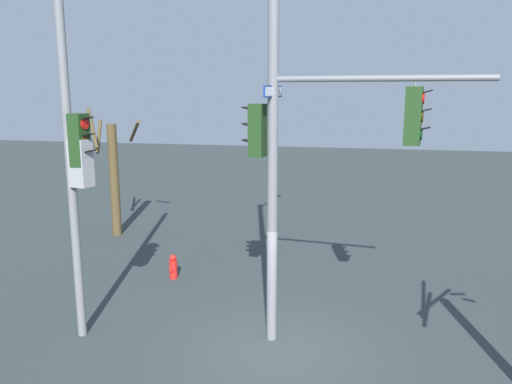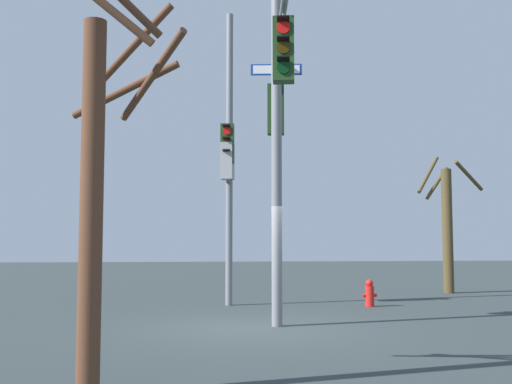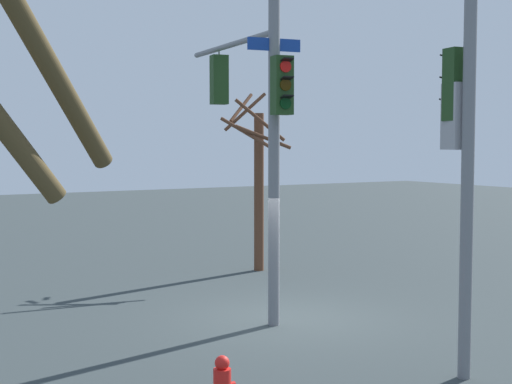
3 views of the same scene
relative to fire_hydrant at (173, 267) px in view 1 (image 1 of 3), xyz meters
The scene contains 5 objects.
ground_plane 5.17m from the fire_hydrant, 133.12° to the right, with size 80.00×80.00×0.00m, color #313A3B.
main_signal_pole_assembly 6.97m from the fire_hydrant, 125.80° to the right, with size 3.84×4.83×9.62m.
secondary_pole_assembly 5.42m from the fire_hydrant, behind, with size 0.43×0.73×8.25m.
fire_hydrant is the anchor object (origin of this frame).
bare_tree_across_street 5.86m from the fire_hydrant, 44.31° to the left, with size 2.26×2.27×4.82m.
Camera 1 is at (-9.83, -1.59, 5.45)m, focal length 35.41 mm.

